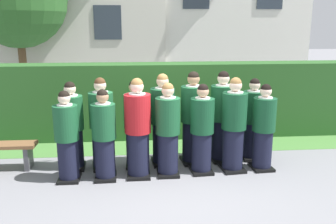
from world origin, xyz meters
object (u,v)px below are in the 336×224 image
(student_front_row_5, at_px, (234,127))
(student_rear_row_5, at_px, (222,119))
(student_in_red_blazer, at_px, (138,131))
(student_rear_row_1, at_px, (102,126))
(student_rear_row_2, at_px, (135,126))
(student_rear_row_0, at_px, (72,128))
(student_front_row_6, at_px, (263,129))
(student_front_row_3, at_px, (168,132))
(student_rear_row_3, at_px, (163,122))
(student_front_row_4, at_px, (202,131))
(student_rear_row_4, at_px, (193,120))
(student_rear_row_6, at_px, (253,121))
(student_front_row_0, at_px, (67,139))
(student_front_row_1, at_px, (104,137))

(student_front_row_5, height_order, student_rear_row_5, student_rear_row_5)
(student_in_red_blazer, relative_size, student_rear_row_1, 1.03)
(student_rear_row_1, height_order, student_rear_row_2, student_rear_row_1)
(student_rear_row_0, bearing_deg, student_front_row_6, -5.33)
(student_front_row_3, height_order, student_rear_row_3, student_rear_row_3)
(student_rear_row_1, bearing_deg, student_front_row_4, -11.35)
(student_rear_row_1, distance_m, student_rear_row_4, 1.66)
(student_rear_row_5, height_order, student_rear_row_6, student_rear_row_5)
(student_front_row_3, relative_size, student_front_row_5, 0.96)
(student_front_row_3, distance_m, student_rear_row_1, 1.21)
(student_rear_row_3, bearing_deg, student_rear_row_5, 4.74)
(student_in_red_blazer, distance_m, student_rear_row_1, 0.76)
(student_front_row_0, relative_size, student_rear_row_3, 0.90)
(student_rear_row_5, bearing_deg, student_front_row_4, -131.04)
(student_in_red_blazer, relative_size, student_rear_row_6, 1.08)
(student_rear_row_1, xyz_separation_m, student_rear_row_3, (1.09, 0.11, 0.02))
(student_rear_row_0, height_order, student_rear_row_3, student_rear_row_3)
(student_front_row_6, xyz_separation_m, student_rear_row_3, (-1.75, 0.41, 0.07))
(student_front_row_3, relative_size, student_rear_row_0, 1.01)
(student_front_row_1, relative_size, student_front_row_6, 0.99)
(student_rear_row_0, xyz_separation_m, student_rear_row_2, (1.11, 0.03, 0.00))
(student_front_row_6, distance_m, student_rear_row_2, 2.28)
(student_front_row_5, height_order, student_rear_row_3, student_rear_row_3)
(student_front_row_3, bearing_deg, student_rear_row_2, 141.00)
(student_rear_row_4, bearing_deg, student_rear_row_5, 6.59)
(student_front_row_3, height_order, student_front_row_6, student_front_row_3)
(student_front_row_4, bearing_deg, student_front_row_1, -175.23)
(student_front_row_0, xyz_separation_m, student_front_row_1, (0.60, 0.01, 0.01))
(student_front_row_5, bearing_deg, student_front_row_3, -175.32)
(student_rear_row_2, relative_size, student_rear_row_4, 0.93)
(student_front_row_5, xyz_separation_m, student_rear_row_6, (0.51, 0.53, -0.05))
(student_front_row_6, bearing_deg, student_rear_row_5, 141.63)
(student_front_row_0, relative_size, student_front_row_6, 0.98)
(student_front_row_3, xyz_separation_m, student_rear_row_3, (-0.05, 0.51, 0.04))
(student_rear_row_1, xyz_separation_m, student_rear_row_6, (2.82, 0.23, -0.04))
(student_front_row_3, distance_m, student_front_row_4, 0.60)
(student_rear_row_1, relative_size, student_rear_row_4, 0.96)
(student_front_row_4, bearing_deg, student_in_red_blazer, -176.17)
(student_front_row_4, distance_m, student_rear_row_2, 1.21)
(student_front_row_0, xyz_separation_m, student_rear_row_5, (2.74, 0.70, 0.09))
(student_front_row_3, bearing_deg, student_rear_row_1, 160.71)
(student_rear_row_3, bearing_deg, student_front_row_6, -13.01)
(student_front_row_1, xyz_separation_m, student_rear_row_4, (1.57, 0.62, 0.09))
(student_front_row_1, distance_m, student_front_row_3, 1.07)
(student_front_row_6, bearing_deg, student_front_row_3, -176.57)
(student_in_red_blazer, bearing_deg, student_front_row_5, 4.04)
(student_front_row_4, distance_m, student_rear_row_6, 1.22)
(student_front_row_4, bearing_deg, student_rear_row_6, 28.06)
(student_front_row_4, height_order, student_front_row_6, student_front_row_4)
(student_rear_row_5, bearing_deg, student_front_row_3, -150.77)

